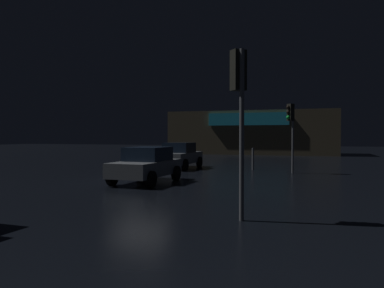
% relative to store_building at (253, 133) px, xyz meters
% --- Properties ---
extents(ground_plane, '(120.00, 120.00, 0.00)m').
position_rel_store_building_xyz_m(ground_plane, '(-0.92, -26.84, -2.34)').
color(ground_plane, black).
extents(store_building, '(17.90, 6.91, 4.67)m').
position_rel_store_building_xyz_m(store_building, '(0.00, 0.00, 0.00)').
color(store_building, brown).
rests_on(store_building, ground).
extents(traffic_signal_main, '(0.42, 0.42, 4.03)m').
position_rel_store_building_xyz_m(traffic_signal_main, '(4.50, -32.66, 0.71)').
color(traffic_signal_main, '#595B60').
rests_on(traffic_signal_main, ground).
extents(traffic_signal_opposite, '(0.42, 0.42, 3.69)m').
position_rel_store_building_xyz_m(traffic_signal_opposite, '(5.13, -21.15, 0.49)').
color(traffic_signal_opposite, '#595B60').
rests_on(traffic_signal_opposite, ground).
extents(car_near, '(2.09, 3.88, 1.52)m').
position_rel_store_building_xyz_m(car_near, '(-0.53, -27.01, -1.57)').
color(car_near, slate).
rests_on(car_near, ground).
extents(car_crossing, '(2.03, 3.99, 1.58)m').
position_rel_store_building_xyz_m(car_crossing, '(-1.50, -20.15, -1.54)').
color(car_crossing, slate).
rests_on(car_crossing, ground).
extents(bollard_kerb_a, '(0.12, 0.12, 1.29)m').
position_rel_store_building_xyz_m(bollard_kerb_a, '(2.94, -19.79, -1.70)').
color(bollard_kerb_a, '#595B60').
rests_on(bollard_kerb_a, ground).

